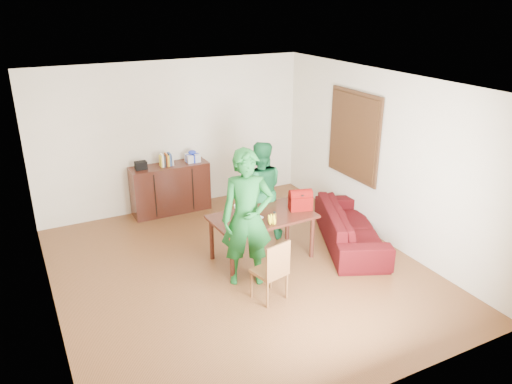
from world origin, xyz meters
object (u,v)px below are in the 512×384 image
chair (270,282)px  person_far (260,190)px  bottle (274,218)px  red_bag (300,202)px  sofa (351,226)px  table (262,221)px  laptop (251,216)px  person_near (247,218)px

chair → person_far: (0.73, 1.68, 0.56)m
bottle → red_bag: red_bag is taller
sofa → red_bag: bearing=103.4°
table → chair: 1.15m
table → bottle: bottle is taller
person_far → sofa: (1.17, -0.89, -0.51)m
chair → laptop: bearing=65.4°
table → person_near: bearing=-137.5°
person_far → bottle: (-0.29, -1.00, -0.01)m
table → bottle: 0.37m
red_bag → sofa: bearing=5.0°
person_near → person_far: person_near is taller
chair → sofa: size_ratio=0.42×
laptop → sofa: (1.69, -0.19, -0.45)m
person_near → bottle: bearing=38.6°
person_near → red_bag: (1.10, 0.42, -0.13)m
chair → person_near: bearing=84.5°
person_far → bottle: bearing=92.6°
table → person_far: (0.31, 0.67, 0.19)m
table → sofa: (1.48, -0.22, -0.32)m
bottle → laptop: bearing=127.5°
table → red_bag: bearing=-7.5°
red_bag → chair: bearing=-122.1°
laptop → bottle: laptop is taller
red_bag → person_far: bearing=128.3°
red_bag → person_near: bearing=-143.9°
laptop → person_near: bearing=-137.4°
laptop → red_bag: 0.83m
red_bag → sofa: 1.02m
sofa → chair: bearing=136.5°
person_near → person_far: size_ratio=1.18×
chair → red_bag: (1.04, 0.95, 0.58)m
person_near → red_bag: bearing=42.6°
chair → person_near: person_near is taller
bottle → sofa: bearing=4.1°
table → chair: (-0.42, -1.01, -0.37)m
person_near → bottle: person_near is taller
chair → bottle: 0.98m
table → laptop: 0.24m
table → red_bag: 0.66m
person_far → bottle: person_far is taller
chair → person_far: size_ratio=0.53×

